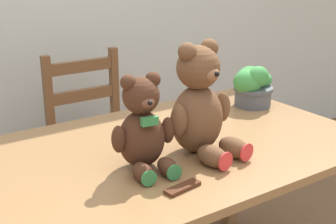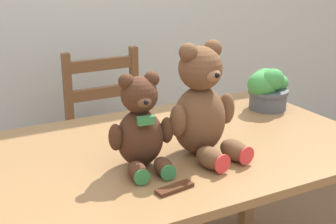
{
  "view_description": "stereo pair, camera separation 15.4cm",
  "coord_description": "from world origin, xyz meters",
  "views": [
    {
      "loc": [
        -0.87,
        -0.85,
        1.43
      ],
      "look_at": [
        -0.05,
        0.36,
        0.93
      ],
      "focal_mm": 50.0,
      "sensor_mm": 36.0,
      "label": 1
    },
    {
      "loc": [
        -0.74,
        -0.93,
        1.43
      ],
      "look_at": [
        -0.05,
        0.36,
        0.93
      ],
      "focal_mm": 50.0,
      "sensor_mm": 36.0,
      "label": 2
    }
  ],
  "objects": [
    {
      "name": "chocolate_bar",
      "position": [
        -0.14,
        0.15,
        0.77
      ],
      "size": [
        0.13,
        0.05,
        0.01
      ],
      "primitive_type": "cube",
      "rotation": [
        0.0,
        0.0,
        0.14
      ],
      "color": "#472314",
      "rests_on": "dining_table"
    },
    {
      "name": "teddy_bear_left",
      "position": [
        -0.15,
        0.35,
        0.9
      ],
      "size": [
        0.22,
        0.23,
        0.32
      ],
      "rotation": [
        0.0,
        0.0,
        3.02
      ],
      "color": "#472819",
      "rests_on": "dining_table"
    },
    {
      "name": "potted_plant",
      "position": [
        0.6,
        0.64,
        0.86
      ],
      "size": [
        0.22,
        0.18,
        0.19
      ],
      "color": "#4C5156",
      "rests_on": "dining_table"
    },
    {
      "name": "teddy_bear_right",
      "position": [
        0.08,
        0.35,
        0.93
      ],
      "size": [
        0.28,
        0.29,
        0.39
      ],
      "rotation": [
        0.0,
        0.0,
        3.29
      ],
      "color": "brown",
      "rests_on": "dining_table"
    },
    {
      "name": "dining_table",
      "position": [
        0.0,
        0.45,
        0.67
      ],
      "size": [
        1.5,
        0.91,
        0.76
      ],
      "color": "olive",
      "rests_on": "ground_plane"
    },
    {
      "name": "wooden_chair_behind",
      "position": [
        0.08,
        1.23,
        0.46
      ],
      "size": [
        0.41,
        0.42,
        0.95
      ],
      "rotation": [
        0.0,
        0.0,
        3.14
      ],
      "color": "brown",
      "rests_on": "ground_plane"
    }
  ]
}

